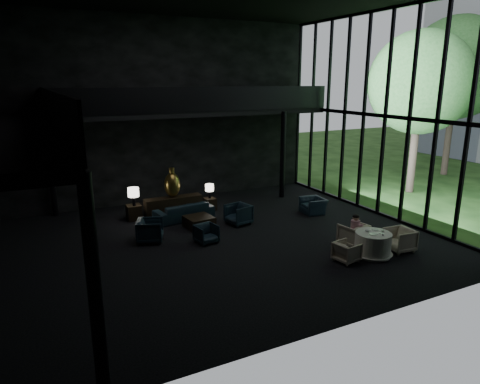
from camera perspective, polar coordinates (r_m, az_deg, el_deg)
name	(u,v)px	position (r m, az deg, el deg)	size (l,w,h in m)	color
floor	(225,241)	(14.83, -2.01, -6.52)	(14.00, 12.00, 0.02)	black
wall_back	(168,112)	(19.49, -9.64, 10.49)	(14.00, 0.04, 8.00)	black
wall_front	(349,151)	(8.83, 14.32, 5.32)	(14.00, 0.04, 8.00)	black
curtain_wall	(385,116)	(17.91, 18.81, 9.57)	(0.20, 12.00, 8.00)	black
mezzanine_left	(14,134)	(12.65, -27.91, 6.80)	(2.00, 12.00, 0.25)	black
mezzanine_back	(197,113)	(18.87, -5.78, 10.49)	(12.00, 2.00, 0.25)	black
railing_left	(53,110)	(12.62, -23.65, 10.01)	(0.06, 12.00, 1.00)	black
railing_back	(205,99)	(17.91, -4.65, 12.21)	(12.00, 0.06, 1.00)	black
column_sw	(94,289)	(7.69, -18.83, -12.14)	(0.24, 0.24, 4.00)	black
column_nw	(50,167)	(18.60, -23.97, 3.01)	(0.24, 0.24, 4.00)	black
column_ne	(283,155)	(19.93, 5.72, 4.92)	(0.24, 0.24, 4.00)	black
tree_near	(421,83)	(22.19, 22.93, 13.26)	(4.80, 4.80, 7.65)	#382D23
tree_far	(457,68)	(27.34, 26.93, 14.50)	(5.60, 5.60, 8.80)	#382D23
console	(174,206)	(17.70, -8.86, -1.84)	(2.36, 0.54, 0.75)	black
bronze_urn	(172,185)	(17.53, -9.03, 0.99)	(0.65, 0.65, 1.20)	#B57644
side_table_left	(134,212)	(17.42, -13.95, -2.64)	(0.55, 0.55, 0.60)	black
table_lamp_left	(133,193)	(17.09, -14.03, -0.13)	(0.43, 0.43, 0.72)	black
side_table_right	(210,204)	(18.23, -4.02, -1.61)	(0.47, 0.47, 0.51)	black
table_lamp_right	(210,188)	(18.07, -4.09, 0.51)	(0.36, 0.36, 0.61)	black
sofa	(184,207)	(17.00, -7.50, -2.02)	(2.60, 0.76, 1.02)	#122836
lounge_armchair_west	(150,228)	(14.92, -11.91, -4.73)	(0.94, 0.88, 0.96)	#1D2C3F
lounge_armchair_east	(238,212)	(16.35, -0.23, -2.72)	(0.91, 0.85, 0.94)	#112933
lounge_armchair_south	(206,234)	(14.60, -4.52, -5.58)	(0.61, 0.58, 0.63)	#13243A
window_armchair	(313,204)	(17.98, 9.74, -1.57)	(0.89, 0.58, 0.78)	#0D2531
coffee_table	(199,222)	(16.12, -5.48, -4.00)	(0.96, 0.96, 0.43)	black
dining_table	(373,246)	(14.16, 17.27, -6.84)	(1.26, 1.26, 0.75)	white
dining_chair_north	(353,233)	(14.83, 14.88, -5.26)	(0.83, 0.78, 0.86)	beige
dining_chair_east	(400,238)	(14.79, 20.52, -5.78)	(0.84, 0.78, 0.86)	#BEB597
dining_chair_west	(347,252)	(13.51, 14.05, -7.78)	(0.59, 0.55, 0.60)	#B0ADA0
child	(355,224)	(14.67, 15.14, -4.08)	(0.30, 0.30, 0.65)	pink
plate_a	(373,234)	(13.89, 17.36, -5.37)	(0.26, 0.26, 0.02)	white
plate_b	(375,229)	(14.35, 17.54, -4.75)	(0.23, 0.23, 0.02)	white
saucer	(381,233)	(14.06, 18.28, -5.21)	(0.15, 0.15, 0.01)	white
coffee_cup	(383,230)	(14.19, 18.52, -4.89)	(0.09, 0.09, 0.06)	white
cereal_bowl	(367,231)	(14.06, 16.63, -4.96)	(0.14, 0.14, 0.07)	white
cream_pot	(383,235)	(13.85, 18.53, -5.41)	(0.06, 0.06, 0.07)	#99999E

